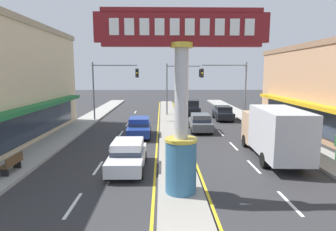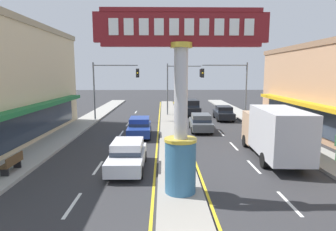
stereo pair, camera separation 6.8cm
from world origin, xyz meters
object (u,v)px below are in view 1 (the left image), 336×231
Objects in this scene: traffic_light_median_far at (180,81)px; sedan_far_left_oncoming at (139,127)px; sedan_far_right_lane at (200,122)px; traffic_light_left_side at (110,81)px; traffic_light_right_side at (229,81)px; suv_mid_left_lane at (190,107)px; district_sign at (181,108)px; sedan_near_left_lane at (128,155)px; box_truck_near_right_lane at (274,131)px; sedan_kerb_right at (223,113)px; street_bench at (12,163)px.

traffic_light_median_far reaches higher than sedan_far_left_oncoming.
sedan_far_left_oncoming is at bearing -159.01° from sedan_far_right_lane.
sedan_far_left_oncoming is at bearing -64.11° from traffic_light_left_side.
sedan_far_left_oncoming is at bearing -142.35° from traffic_light_right_side.
suv_mid_left_lane is at bearing 89.97° from sedan_far_right_lane.
sedan_far_left_oncoming is at bearing 103.19° from district_sign.
sedan_near_left_lane is at bearing -101.70° from traffic_light_median_far.
sedan_near_left_lane is (-8.46, -1.62, -0.91)m from box_truck_near_right_lane.
sedan_far_left_oncoming is (-8.83, -6.81, -3.46)m from traffic_light_right_side.
traffic_light_right_side is 1.43× the size of sedan_far_left_oncoming.
traffic_light_median_far reaches higher than sedan_kerb_right.
traffic_light_right_side is at bearing 37.65° from sedan_far_left_oncoming.
street_bench is at bearing -97.42° from traffic_light_left_side.
district_sign is 7.88m from box_truck_near_right_lane.
sedan_near_left_lane is at bearing -117.83° from sedan_far_right_lane.
sedan_far_left_oncoming is 2.72× the size of street_bench.
sedan_near_left_lane is at bearing -120.94° from traffic_light_right_side.
street_bench is at bearing -170.23° from box_truck_near_right_lane.
traffic_light_left_side is 1.44× the size of sedan_near_left_lane.
suv_mid_left_lane is (1.30, 0.44, -3.21)m from traffic_light_median_far.
district_sign reaches higher than sedan_kerb_right.
sedan_near_left_lane is at bearing 8.21° from street_bench.
sedan_near_left_lane is at bearing -89.99° from sedan_far_left_oncoming.
traffic_light_right_side is 6.92m from sedan_far_right_lane.
district_sign is at bearing -109.02° from traffic_light_right_side.
traffic_light_left_side is 10.30m from suv_mid_left_lane.
sedan_far_right_lane is (1.29, -9.13, -3.41)m from traffic_light_median_far.
box_truck_near_right_lane is (12.05, -13.68, -2.55)m from traffic_light_left_side.
traffic_light_median_far is 1.44× the size of sedan_near_left_lane.
traffic_light_median_far is 3.87× the size of street_bench.
traffic_light_right_side is at bearing 70.98° from district_sign.
traffic_light_median_far reaches higher than sedan_far_right_lane.
district_sign reaches higher than sedan_near_left_lane.
sedan_kerb_right is at bearing 2.66° from traffic_light_left_side.
box_truck_near_right_lane is (5.84, 4.89, -1.99)m from district_sign.
sedan_far_right_lane is 11.22m from sedan_near_left_lane.
street_bench is (-14.51, -15.54, -3.60)m from traffic_light_right_side.
sedan_far_right_lane is at bearing 20.99° from sedan_far_left_oncoming.
traffic_light_right_side is 3.65m from sedan_kerb_right.
district_sign is 19.59m from traffic_light_left_side.
suv_mid_left_lane is 1.08× the size of sedan_kerb_right.
traffic_light_median_far is 6.55m from sedan_kerb_right.
traffic_light_right_side reaches higher than sedan_far_left_oncoming.
traffic_light_right_side is 3.87× the size of street_bench.
sedan_far_left_oncoming is (-2.62, 11.19, -2.90)m from district_sign.
box_truck_near_right_lane is at bearing 39.94° from district_sign.
sedan_far_left_oncoming is at bearing 143.35° from box_truck_near_right_lane.
traffic_light_median_far is 1.32× the size of suv_mid_left_lane.
traffic_light_right_side reaches higher than suv_mid_left_lane.
sedan_far_right_lane is at bearing -81.93° from traffic_light_median_far.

